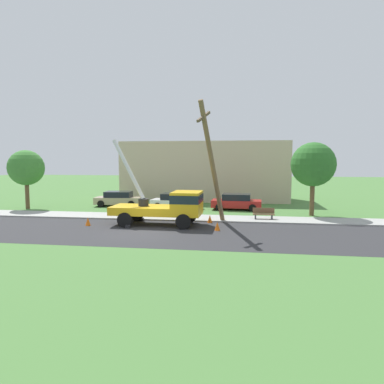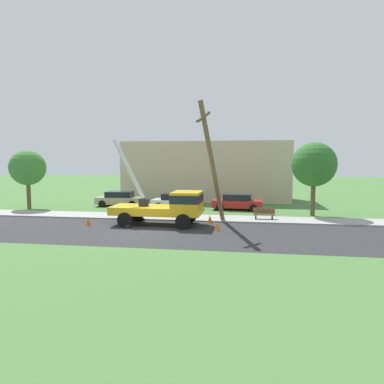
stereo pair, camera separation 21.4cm
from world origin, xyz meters
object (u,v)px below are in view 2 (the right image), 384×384
Objects in this scene: parked_sedan_tan at (120,199)px; traffic_cone_behind at (88,221)px; traffic_cone_curbside at (210,219)px; roadside_tree_near at (28,168)px; utility_truck at (169,205)px; roadside_tree_far at (314,165)px; parked_sedan_red at (237,202)px; park_bench at (264,214)px; traffic_cone_ahead at (217,226)px; parked_sedan_white at (177,201)px; leaning_utility_pole at (212,163)px.

traffic_cone_behind is at bearing -81.89° from parked_sedan_tan.
roadside_tree_near is at bearing 164.75° from traffic_cone_curbside.
traffic_cone_behind is 8.48m from traffic_cone_curbside.
utility_truck reaches higher than roadside_tree_far.
parked_sedan_tan is 1.01× the size of parked_sedan_red.
parked_sedan_tan reaches higher than park_bench.
utility_truck is at bearing -52.44° from parked_sedan_tan.
parked_sedan_tan reaches higher than traffic_cone_curbside.
utility_truck is 12.07× the size of traffic_cone_curbside.
roadside_tree_far is (6.06, -2.43, 3.38)m from parked_sedan_red.
traffic_cone_behind is at bearing -37.59° from roadside_tree_near.
traffic_cone_ahead is at bearing -96.21° from parked_sedan_red.
roadside_tree_far is (17.39, -3.21, 3.38)m from parked_sedan_tan.
parked_sedan_white is at bearing -11.27° from parked_sedan_tan.
park_bench is at bearing -23.64° from parked_sedan_tan.
leaning_utility_pole is 1.42× the size of roadside_tree_far.
roadside_tree_near is (-7.67, -2.85, 3.01)m from parked_sedan_tan.
utility_truck reaches higher than roadside_tree_near.
roadside_tree_near is 25.07m from roadside_tree_far.
traffic_cone_ahead is at bearing -44.70° from parked_sedan_tan.
park_bench reaches higher than traffic_cone_behind.
traffic_cone_ahead is at bearing -74.62° from traffic_cone_curbside.
leaning_utility_pole is 9.27m from roadside_tree_far.
utility_truck is 11.26m from parked_sedan_tan.
roadside_tree_far is (7.82, 4.34, 3.81)m from traffic_cone_curbside.
park_bench is (13.44, -5.88, -0.25)m from parked_sedan_tan.
parked_sedan_white is 0.84× the size of roadside_tree_near.
utility_truck is 1.15× the size of roadside_tree_far.
utility_truck is 9.31m from parked_sedan_red.
roadside_tree_far is at bearing 22.49° from traffic_cone_behind.
roadside_tree_far is at bearing 28.42° from utility_truck.
traffic_cone_ahead is 2.74m from traffic_cone_curbside.
parked_sedan_red reaches higher than traffic_cone_behind.
parked_sedan_red is at bearing 78.90° from leaning_utility_pole.
parked_sedan_tan is at bearing 156.36° from park_bench.
roadside_tree_near reaches higher than parked_sedan_tan.
roadside_tree_far is (10.54, 5.70, 2.69)m from utility_truck.
leaning_utility_pole is 13.47m from parked_sedan_tan.
parked_sedan_tan is at bearing 176.07° from parked_sedan_red.
parked_sedan_white is at bearing 118.18° from leaning_utility_pole.
parked_sedan_white is at bearing 7.07° from roadside_tree_near.
parked_sedan_tan is 5.97m from parked_sedan_white.
utility_truck is 12.07× the size of traffic_cone_ahead.
utility_truck is at bearing -155.29° from park_bench.
leaning_utility_pole is at bearing -101.10° from parked_sedan_red.
utility_truck reaches higher than parked_sedan_red.
parked_sedan_red is at bearing 83.79° from traffic_cone_ahead.
traffic_cone_behind is 9.75m from parked_sedan_white.
leaning_utility_pole is 14.90× the size of traffic_cone_behind.
traffic_cone_behind is at bearing -164.40° from traffic_cone_curbside.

